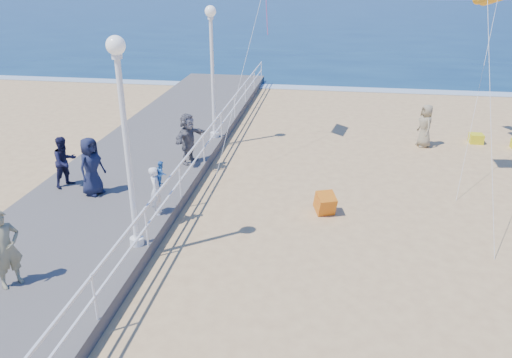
# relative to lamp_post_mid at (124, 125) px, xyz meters

# --- Properties ---
(ground) EXTENTS (160.00, 160.00, 0.00)m
(ground) POSITION_rel_lamp_post_mid_xyz_m (5.35, 0.00, -3.66)
(ground) COLOR tan
(ground) RESTS_ON ground
(ocean) EXTENTS (160.00, 90.00, 0.05)m
(ocean) POSITION_rel_lamp_post_mid_xyz_m (5.35, 65.00, -3.65)
(ocean) COLOR #0C2E4D
(ocean) RESTS_ON ground
(surf_line) EXTENTS (160.00, 1.20, 0.04)m
(surf_line) POSITION_rel_lamp_post_mid_xyz_m (5.35, 20.50, -3.63)
(surf_line) COLOR silver
(surf_line) RESTS_ON ground
(boardwalk) EXTENTS (5.00, 44.00, 0.40)m
(boardwalk) POSITION_rel_lamp_post_mid_xyz_m (-2.15, 0.00, -3.46)
(boardwalk) COLOR #625E59
(boardwalk) RESTS_ON ground
(railing) EXTENTS (0.05, 42.00, 0.55)m
(railing) POSITION_rel_lamp_post_mid_xyz_m (0.30, 0.00, -2.41)
(railing) COLOR white
(railing) RESTS_ON boardwalk
(lamp_post_mid) EXTENTS (0.44, 0.44, 5.32)m
(lamp_post_mid) POSITION_rel_lamp_post_mid_xyz_m (0.00, 0.00, 0.00)
(lamp_post_mid) COLOR white
(lamp_post_mid) RESTS_ON boardwalk
(lamp_post_far) EXTENTS (0.44, 0.44, 5.32)m
(lamp_post_far) POSITION_rel_lamp_post_mid_xyz_m (0.00, 9.00, 0.00)
(lamp_post_far) COLOR white
(lamp_post_far) RESTS_ON boardwalk
(woman_holding_toddler) EXTENTS (0.45, 0.59, 1.46)m
(woman_holding_toddler) POSITION_rel_lamp_post_mid_xyz_m (-0.05, 1.81, -2.53)
(woman_holding_toddler) COLOR white
(woman_holding_toddler) RESTS_ON boardwalk
(toddler_held) EXTENTS (0.35, 0.41, 0.74)m
(toddler_held) POSITION_rel_lamp_post_mid_xyz_m (0.10, 1.96, -2.04)
(toddler_held) COLOR #3374C2
(toddler_held) RESTS_ON boardwalk
(spectator_4) EXTENTS (0.88, 1.07, 1.88)m
(spectator_4) POSITION_rel_lamp_post_mid_xyz_m (-2.50, 2.81, -2.32)
(spectator_4) COLOR #191D37
(spectator_4) RESTS_ON boardwalk
(spectator_5) EXTENTS (1.14, 1.81, 1.86)m
(spectator_5) POSITION_rel_lamp_post_mid_xyz_m (-0.26, 5.97, -2.33)
(spectator_5) COLOR slate
(spectator_5) RESTS_ON boardwalk
(spectator_6) EXTENTS (0.75, 0.82, 1.88)m
(spectator_6) POSITION_rel_lamp_post_mid_xyz_m (-2.15, -2.13, -2.32)
(spectator_6) COLOR gray
(spectator_6) RESTS_ON boardwalk
(spectator_7) EXTENTS (0.95, 1.02, 1.69)m
(spectator_7) POSITION_rel_lamp_post_mid_xyz_m (-3.65, 3.29, -2.42)
(spectator_7) COLOR #161732
(spectator_7) RESTS_ON boardwalk
(beach_walker_c) EXTENTS (0.79, 1.01, 1.82)m
(beach_walker_c) POSITION_rel_lamp_post_mid_xyz_m (8.81, 10.29, -2.75)
(beach_walker_c) COLOR gray
(beach_walker_c) RESTS_ON ground
(box_kite) EXTENTS (0.77, 0.86, 0.74)m
(box_kite) POSITION_rel_lamp_post_mid_xyz_m (4.82, 3.29, -3.36)
(box_kite) COLOR red
(box_kite) RESTS_ON ground
(beach_chair_left) EXTENTS (0.55, 0.55, 0.40)m
(beach_chair_left) POSITION_rel_lamp_post_mid_xyz_m (11.16, 11.09, -3.46)
(beach_chair_left) COLOR yellow
(beach_chair_left) RESTS_ON ground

